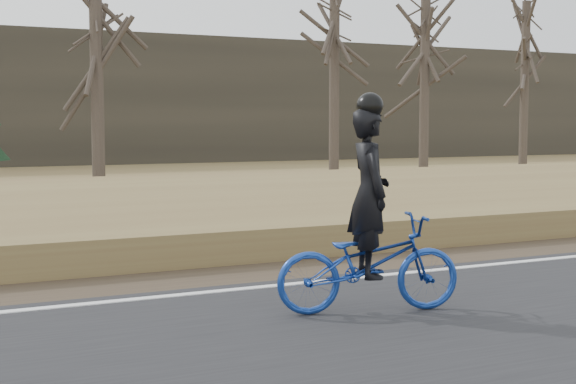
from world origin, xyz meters
name	(u,v)px	position (x,y,z in m)	size (l,w,h in m)	color
ground	(396,283)	(0.00, 0.00, 0.00)	(120.00, 120.00, 0.00)	olive
road	(547,329)	(0.00, -2.50, 0.03)	(120.00, 6.00, 0.06)	black
edge_line	(387,275)	(0.00, 0.20, 0.07)	(120.00, 0.12, 0.01)	silver
shoulder	(346,265)	(0.00, 1.20, 0.02)	(120.00, 1.60, 0.04)	#473A2B
embankment	(256,225)	(0.00, 4.20, 0.22)	(120.00, 5.00, 0.44)	olive
ballast	(184,203)	(0.00, 8.00, 0.23)	(120.00, 3.00, 0.45)	slate
railroad	(184,189)	(0.00, 8.00, 0.53)	(120.00, 2.40, 0.29)	black
treeline_backdrop	(29,98)	(0.00, 30.00, 3.00)	(120.00, 4.00, 6.00)	#383328
cyclist	(369,244)	(-1.19, -1.32, 0.73)	(1.93, 1.08, 2.15)	navy
bare_tree_near_left	(97,65)	(-0.36, 14.38, 3.50)	(0.36, 0.36, 7.00)	#463C33
bare_tree_center	(334,72)	(8.37, 16.65, 3.65)	(0.36, 0.36, 7.29)	#463C33
bare_tree_right	(425,80)	(11.57, 15.80, 3.43)	(0.36, 0.36, 6.87)	#463C33
bare_tree_far_right	(525,85)	(18.22, 18.06, 3.46)	(0.36, 0.36, 6.91)	#463C33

